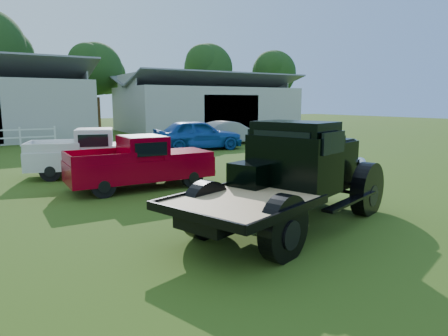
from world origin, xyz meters
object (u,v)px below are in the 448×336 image
white_pickup (93,153)px  misc_car_grey (229,133)px  vintage_flatbed (291,175)px  red_pickup (140,162)px  misc_car_blue (198,135)px

white_pickup → misc_car_grey: white_pickup is taller
vintage_flatbed → red_pickup: vintage_flatbed is taller
red_pickup → misc_car_blue: size_ratio=0.91×
vintage_flatbed → red_pickup: (-1.47, 5.46, -0.31)m
misc_car_grey → red_pickup: bearing=133.4°
white_pickup → misc_car_blue: bearing=53.2°
red_pickup → misc_car_grey: 13.60m
vintage_flatbed → white_pickup: bearing=86.5°
red_pickup → misc_car_grey: (9.43, 9.80, -0.10)m
misc_car_blue → white_pickup: bearing=136.0°
white_pickup → misc_car_blue: size_ratio=0.92×
vintage_flatbed → misc_car_blue: size_ratio=1.15×
red_pickup → misc_car_blue: misc_car_blue is taller
vintage_flatbed → misc_car_blue: 14.54m
white_pickup → misc_car_blue: misc_car_blue is taller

